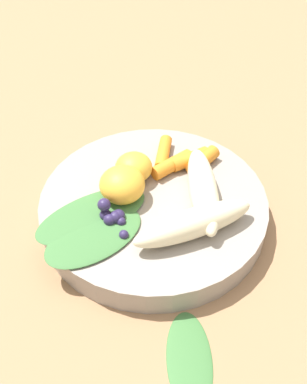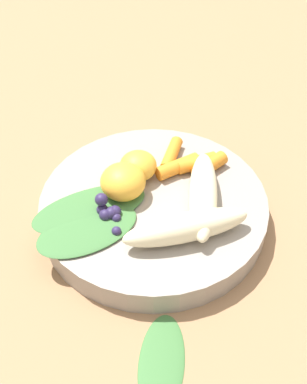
% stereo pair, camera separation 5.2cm
% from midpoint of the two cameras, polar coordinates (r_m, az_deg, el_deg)
% --- Properties ---
extents(ground_plane, '(2.40, 2.40, 0.00)m').
position_cam_midpoint_polar(ground_plane, '(0.55, 2.71, -3.21)').
color(ground_plane, '#99704C').
extents(bowl, '(0.26, 0.26, 0.03)m').
position_cam_midpoint_polar(bowl, '(0.53, 2.76, -2.09)').
color(bowl, gray).
rests_on(bowl, ground_plane).
extents(banana_peeled_left, '(0.04, 0.14, 0.03)m').
position_cam_midpoint_polar(banana_peeled_left, '(0.51, 8.98, -0.44)').
color(banana_peeled_left, beige).
rests_on(banana_peeled_left, bowl).
extents(banana_peeled_right, '(0.14, 0.07, 0.03)m').
position_cam_midpoint_polar(banana_peeled_right, '(0.48, 7.16, -4.47)').
color(banana_peeled_right, beige).
rests_on(banana_peeled_right, bowl).
extents(orange_segment_near, '(0.05, 0.05, 0.04)m').
position_cam_midpoint_polar(orange_segment_near, '(0.51, -0.91, 1.14)').
color(orange_segment_near, '#F4A833').
rests_on(orange_segment_near, bowl).
extents(orange_segment_far, '(0.04, 0.04, 0.03)m').
position_cam_midpoint_polar(orange_segment_far, '(0.54, 0.83, 3.13)').
color(orange_segment_far, '#F4A833').
rests_on(orange_segment_far, bowl).
extents(carrot_front, '(0.05, 0.04, 0.02)m').
position_cam_midpoint_polar(carrot_front, '(0.56, 9.53, 3.13)').
color(carrot_front, orange).
rests_on(carrot_front, bowl).
extents(carrot_mid_left, '(0.05, 0.03, 0.02)m').
position_cam_midpoint_polar(carrot_mid_left, '(0.56, 7.95, 3.45)').
color(carrot_mid_left, orange).
rests_on(carrot_mid_left, bowl).
extents(carrot_mid_right, '(0.06, 0.04, 0.02)m').
position_cam_midpoint_polar(carrot_mid_right, '(0.55, 5.68, 3.01)').
color(carrot_mid_right, orange).
rests_on(carrot_mid_right, bowl).
extents(carrot_rear, '(0.03, 0.06, 0.02)m').
position_cam_midpoint_polar(carrot_rear, '(0.57, 4.82, 4.52)').
color(carrot_rear, orange).
rests_on(carrot_rear, bowl).
extents(blueberry_pile, '(0.03, 0.05, 0.03)m').
position_cam_midpoint_polar(blueberry_pile, '(0.50, -2.62, -2.63)').
color(blueberry_pile, '#2D234C').
rests_on(blueberry_pile, bowl).
extents(kale_leaf_left, '(0.14, 0.11, 0.01)m').
position_cam_midpoint_polar(kale_leaf_left, '(0.51, -5.00, -2.15)').
color(kale_leaf_left, '#3D7038').
rests_on(kale_leaf_left, bowl).
extents(kale_leaf_right, '(0.13, 0.11, 0.01)m').
position_cam_midpoint_polar(kale_leaf_right, '(0.49, -5.13, -4.76)').
color(kale_leaf_right, '#3D7038').
rests_on(kale_leaf_right, bowl).
extents(kale_leaf_stray, '(0.05, 0.10, 0.01)m').
position_cam_midpoint_polar(kale_leaf_stray, '(0.44, 4.59, -20.34)').
color(kale_leaf_stray, '#3D7038').
rests_on(kale_leaf_stray, ground_plane).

